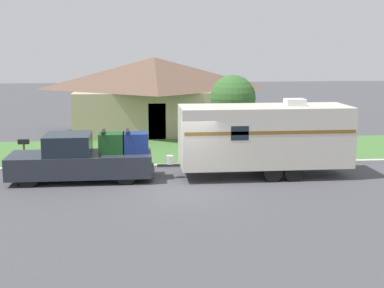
# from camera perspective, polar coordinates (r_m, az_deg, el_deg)

# --- Properties ---
(ground_plane) EXTENTS (120.00, 120.00, 0.00)m
(ground_plane) POSITION_cam_1_polar(r_m,az_deg,el_deg) (20.27, -0.65, -4.84)
(ground_plane) COLOR #47474C
(curb_strip) EXTENTS (80.00, 0.30, 0.14)m
(curb_strip) POSITION_cam_1_polar(r_m,az_deg,el_deg) (23.88, -1.48, -2.31)
(curb_strip) COLOR beige
(curb_strip) RESTS_ON ground_plane
(lawn_strip) EXTENTS (80.00, 7.00, 0.03)m
(lawn_strip) POSITION_cam_1_polar(r_m,az_deg,el_deg) (27.45, -2.08, -0.75)
(lawn_strip) COLOR #477538
(lawn_strip) RESTS_ON ground_plane
(house_across_street) EXTENTS (10.44, 7.83, 4.63)m
(house_across_street) POSITION_cam_1_polar(r_m,az_deg,el_deg) (34.16, -4.00, 5.49)
(house_across_street) COLOR tan
(house_across_street) RESTS_ON ground_plane
(pickup_truck) EXTENTS (5.75, 2.06, 2.02)m
(pickup_truck) POSITION_cam_1_polar(r_m,az_deg,el_deg) (21.84, -11.57, -1.56)
(pickup_truck) COLOR black
(pickup_truck) RESTS_ON ground_plane
(travel_trailer) EXTENTS (7.89, 2.39, 3.20)m
(travel_trailer) POSITION_cam_1_polar(r_m,az_deg,el_deg) (22.20, 7.72, 0.88)
(travel_trailer) COLOR black
(travel_trailer) RESTS_ON ground_plane
(mailbox) EXTENTS (0.48, 0.20, 1.24)m
(mailbox) POSITION_cam_1_polar(r_m,az_deg,el_deg) (24.98, -17.50, -0.15)
(mailbox) COLOR brown
(mailbox) RESTS_ON ground_plane
(tree_in_yard) EXTENTS (2.16, 2.16, 3.99)m
(tree_in_yard) POSITION_cam_1_polar(r_m,az_deg,el_deg) (25.45, 4.39, 4.89)
(tree_in_yard) COLOR brown
(tree_in_yard) RESTS_ON ground_plane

